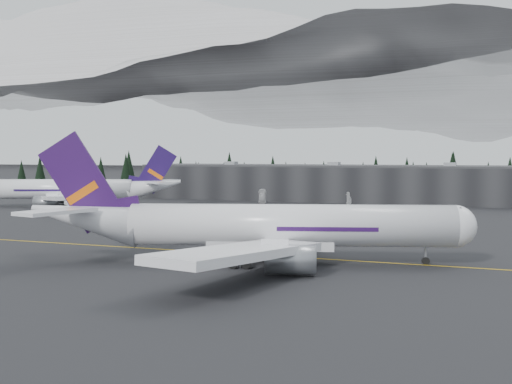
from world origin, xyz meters
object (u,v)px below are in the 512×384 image
at_px(gse_vehicle_a, 263,202).
at_px(jet_main, 252,226).
at_px(terminal, 361,183).
at_px(gse_vehicle_b, 349,204).
at_px(jet_parked, 75,190).

bearing_deg(gse_vehicle_a, jet_main, -78.16).
bearing_deg(gse_vehicle_a, terminal, 38.20).
bearing_deg(gse_vehicle_b, jet_main, -17.20).
bearing_deg(terminal, gse_vehicle_b, -86.34).
bearing_deg(gse_vehicle_a, gse_vehicle_b, -7.29).
bearing_deg(jet_parked, terminal, -163.68).
distance_m(jet_parked, gse_vehicle_b, 85.82).
bearing_deg(jet_main, gse_vehicle_b, 77.44).
bearing_deg(terminal, jet_parked, -143.29).
xyz_separation_m(jet_main, gse_vehicle_b, (-8.68, 106.68, -4.87)).
relative_size(jet_main, jet_parked, 1.05).
xyz_separation_m(terminal, jet_parked, (-78.24, -58.33, -0.82)).
height_order(gse_vehicle_a, gse_vehicle_b, gse_vehicle_b).
height_order(jet_main, gse_vehicle_a, jet_main).
height_order(terminal, jet_parked, jet_parked).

